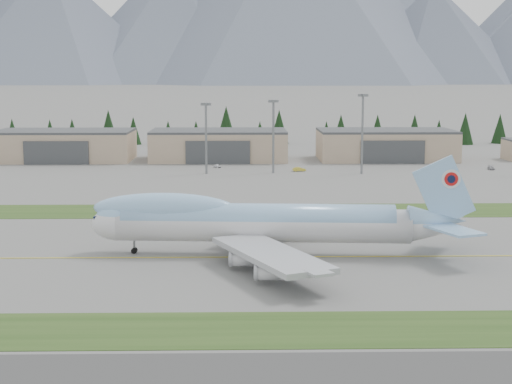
{
  "coord_description": "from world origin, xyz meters",
  "views": [
    {
      "loc": [
        -7.3,
        -129.86,
        31.07
      ],
      "look_at": [
        -4.27,
        21.06,
        8.0
      ],
      "focal_mm": 55.0,
      "sensor_mm": 36.0,
      "label": 1
    }
  ],
  "objects_px": {
    "boeing_747_freighter": "(259,222)",
    "service_vehicle_b": "(299,171)",
    "hangar_center": "(219,145)",
    "hangar_left": "(65,145)",
    "service_vehicle_c": "(491,169)",
    "hangar_right": "(386,145)",
    "service_vehicle_a": "(217,168)"
  },
  "relations": [
    {
      "from": "hangar_left",
      "to": "hangar_right",
      "type": "relative_size",
      "value": 1.0
    },
    {
      "from": "boeing_747_freighter",
      "to": "service_vehicle_b",
      "type": "xyz_separation_m",
      "value": [
        15.46,
        114.88,
        -5.76
      ]
    },
    {
      "from": "boeing_747_freighter",
      "to": "hangar_center",
      "type": "height_order",
      "value": "boeing_747_freighter"
    },
    {
      "from": "boeing_747_freighter",
      "to": "service_vehicle_b",
      "type": "distance_m",
      "value": 116.06
    },
    {
      "from": "boeing_747_freighter",
      "to": "hangar_left",
      "type": "relative_size",
      "value": 1.38
    },
    {
      "from": "hangar_center",
      "to": "service_vehicle_b",
      "type": "relative_size",
      "value": 11.64
    },
    {
      "from": "boeing_747_freighter",
      "to": "hangar_center",
      "type": "relative_size",
      "value": 1.38
    },
    {
      "from": "hangar_center",
      "to": "service_vehicle_b",
      "type": "bearing_deg",
      "value": -51.51
    },
    {
      "from": "service_vehicle_a",
      "to": "service_vehicle_c",
      "type": "bearing_deg",
      "value": -36.65
    },
    {
      "from": "boeing_747_freighter",
      "to": "hangar_left",
      "type": "distance_m",
      "value": 162.05
    },
    {
      "from": "boeing_747_freighter",
      "to": "service_vehicle_c",
      "type": "relative_size",
      "value": 15.28
    },
    {
      "from": "hangar_left",
      "to": "service_vehicle_c",
      "type": "xyz_separation_m",
      "value": [
        143.88,
        -29.72,
        -5.39
      ]
    },
    {
      "from": "boeing_747_freighter",
      "to": "service_vehicle_a",
      "type": "height_order",
      "value": "boeing_747_freighter"
    },
    {
      "from": "hangar_center",
      "to": "service_vehicle_a",
      "type": "xyz_separation_m",
      "value": [
        0.07,
        -23.07,
        -5.39
      ]
    },
    {
      "from": "hangar_center",
      "to": "service_vehicle_b",
      "type": "distance_m",
      "value": 42.7
    },
    {
      "from": "hangar_left",
      "to": "service_vehicle_c",
      "type": "relative_size",
      "value": 11.07
    },
    {
      "from": "service_vehicle_a",
      "to": "service_vehicle_c",
      "type": "xyz_separation_m",
      "value": [
        88.81,
        -6.66,
        0.0
      ]
    },
    {
      "from": "hangar_right",
      "to": "service_vehicle_b",
      "type": "relative_size",
      "value": 11.64
    },
    {
      "from": "hangar_left",
      "to": "hangar_right",
      "type": "xyz_separation_m",
      "value": [
        115.0,
        0.0,
        0.0
      ]
    },
    {
      "from": "hangar_right",
      "to": "service_vehicle_c",
      "type": "distance_m",
      "value": 41.8
    },
    {
      "from": "boeing_747_freighter",
      "to": "hangar_left",
      "type": "bearing_deg",
      "value": 118.1
    },
    {
      "from": "boeing_747_freighter",
      "to": "hangar_right",
      "type": "xyz_separation_m",
      "value": [
        49.1,
        148.04,
        -0.37
      ]
    },
    {
      "from": "hangar_center",
      "to": "service_vehicle_c",
      "type": "relative_size",
      "value": 11.07
    },
    {
      "from": "hangar_left",
      "to": "service_vehicle_a",
      "type": "relative_size",
      "value": 14.27
    },
    {
      "from": "hangar_center",
      "to": "service_vehicle_a",
      "type": "height_order",
      "value": "hangar_center"
    },
    {
      "from": "service_vehicle_a",
      "to": "service_vehicle_c",
      "type": "height_order",
      "value": "service_vehicle_c"
    },
    {
      "from": "hangar_right",
      "to": "service_vehicle_a",
      "type": "height_order",
      "value": "hangar_right"
    },
    {
      "from": "boeing_747_freighter",
      "to": "hangar_left",
      "type": "xyz_separation_m",
      "value": [
        -65.9,
        148.04,
        -0.37
      ]
    },
    {
      "from": "service_vehicle_b",
      "to": "service_vehicle_c",
      "type": "relative_size",
      "value": 0.95
    },
    {
      "from": "boeing_747_freighter",
      "to": "service_vehicle_a",
      "type": "xyz_separation_m",
      "value": [
        -10.83,
        124.98,
        -5.76
      ]
    },
    {
      "from": "service_vehicle_b",
      "to": "boeing_747_freighter",
      "type": "bearing_deg",
      "value": 162.04
    },
    {
      "from": "service_vehicle_a",
      "to": "service_vehicle_b",
      "type": "distance_m",
      "value": 28.16
    }
  ]
}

